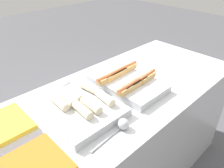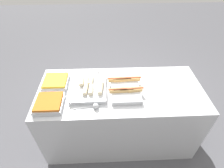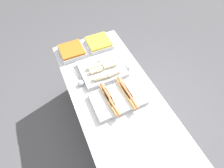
{
  "view_description": "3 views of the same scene",
  "coord_description": "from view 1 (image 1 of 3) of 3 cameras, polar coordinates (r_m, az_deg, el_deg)",
  "views": [
    {
      "loc": [
        -0.89,
        -0.82,
        1.66
      ],
      "look_at": [
        -0.1,
        0.0,
        0.96
      ],
      "focal_mm": 35.0,
      "sensor_mm": 36.0,
      "label": 1
    },
    {
      "loc": [
        -0.16,
        -1.4,
        2.18
      ],
      "look_at": [
        -0.1,
        0.0,
        0.96
      ],
      "focal_mm": 28.0,
      "sensor_mm": 36.0,
      "label": 2
    },
    {
      "loc": [
        0.77,
        -0.39,
        2.29
      ],
      "look_at": [
        -0.1,
        0.0,
        0.96
      ],
      "focal_mm": 28.0,
      "sensor_mm": 36.0,
      "label": 3
    }
  ],
  "objects": [
    {
      "name": "serving_spoon_far",
      "position": [
        1.45,
        -12.2,
        -0.46
      ],
      "size": [
        0.27,
        0.06,
        0.06
      ],
      "color": "#B2B5BA",
      "rests_on": "counter"
    },
    {
      "name": "counter",
      "position": [
        1.72,
        2.37,
        -13.71
      ],
      "size": [
        1.82,
        0.79,
        0.88
      ],
      "color": "#B7BABF",
      "rests_on": "ground_plane"
    },
    {
      "name": "tray_hotdogs",
      "position": [
        1.44,
        3.9,
        0.54
      ],
      "size": [
        0.37,
        0.49,
        0.1
      ],
      "color": "#B7BABF",
      "rests_on": "counter"
    },
    {
      "name": "serving_spoon_near",
      "position": [
        1.12,
        2.62,
        -10.75
      ],
      "size": [
        0.25,
        0.06,
        0.06
      ],
      "color": "#B2B5BA",
      "rests_on": "counter"
    },
    {
      "name": "tray_wraps",
      "position": [
        1.24,
        -8.4,
        -5.95
      ],
      "size": [
        0.38,
        0.44,
        0.1
      ],
      "color": "#B7BABF",
      "rests_on": "counter"
    },
    {
      "name": "tray_side_back",
      "position": [
        1.2,
        -26.62,
        -10.71
      ],
      "size": [
        0.27,
        0.27,
        0.07
      ],
      "color": "#B7BABF",
      "rests_on": "counter"
    }
  ]
}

